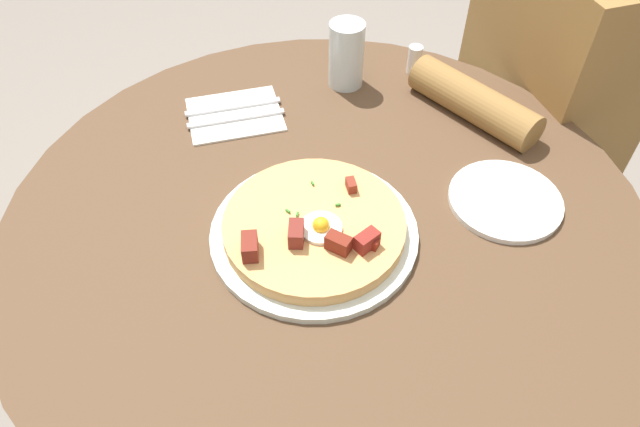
% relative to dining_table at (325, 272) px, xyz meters
% --- Properties ---
extents(ground_plane, '(6.00, 6.00, 0.00)m').
position_rel_dining_table_xyz_m(ground_plane, '(0.00, 0.00, -0.54)').
color(ground_plane, gray).
extents(dining_table, '(1.02, 1.02, 0.70)m').
position_rel_dining_table_xyz_m(dining_table, '(0.00, 0.00, 0.00)').
color(dining_table, brown).
rests_on(dining_table, ground_plane).
extents(person_seated, '(0.44, 0.48, 1.14)m').
position_rel_dining_table_xyz_m(person_seated, '(-0.26, 0.58, -0.03)').
color(person_seated, '#2D2D33').
rests_on(person_seated, ground_plane).
extents(pizza_plate, '(0.32, 0.32, 0.01)m').
position_rel_dining_table_xyz_m(pizza_plate, '(0.05, -0.03, 0.17)').
color(pizza_plate, silver).
rests_on(pizza_plate, dining_table).
extents(breakfast_pizza, '(0.27, 0.27, 0.05)m').
position_rel_dining_table_xyz_m(breakfast_pizza, '(0.05, -0.03, 0.19)').
color(breakfast_pizza, '#DFA662').
rests_on(breakfast_pizza, pizza_plate).
extents(bread_plate, '(0.18, 0.18, 0.01)m').
position_rel_dining_table_xyz_m(bread_plate, '(0.07, 0.28, 0.17)').
color(bread_plate, white).
rests_on(bread_plate, dining_table).
extents(napkin, '(0.15, 0.18, 0.00)m').
position_rel_dining_table_xyz_m(napkin, '(-0.28, -0.09, 0.17)').
color(napkin, white).
rests_on(napkin, dining_table).
extents(fork, '(0.02, 0.18, 0.00)m').
position_rel_dining_table_xyz_m(fork, '(-0.26, -0.09, 0.17)').
color(fork, silver).
rests_on(fork, napkin).
extents(knife, '(0.02, 0.18, 0.00)m').
position_rel_dining_table_xyz_m(knife, '(-0.30, -0.09, 0.17)').
color(knife, silver).
rests_on(knife, napkin).
extents(water_glass, '(0.07, 0.07, 0.13)m').
position_rel_dining_table_xyz_m(water_glass, '(-0.32, 0.14, 0.23)').
color(water_glass, silver).
rests_on(water_glass, dining_table).
extents(salt_shaker, '(0.03, 0.03, 0.06)m').
position_rel_dining_table_xyz_m(salt_shaker, '(-0.31, 0.29, 0.19)').
color(salt_shaker, white).
rests_on(salt_shaker, dining_table).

